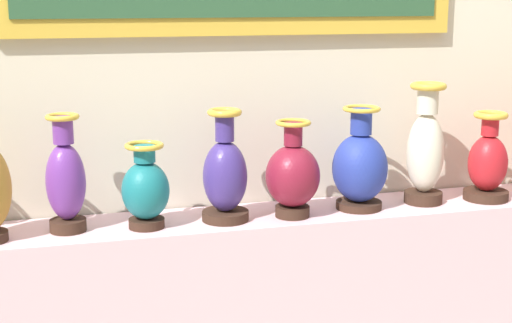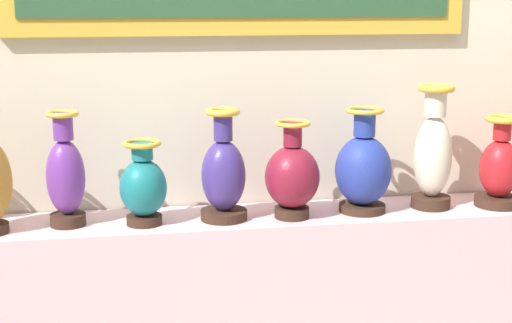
{
  "view_description": "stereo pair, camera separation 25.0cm",
  "coord_description": "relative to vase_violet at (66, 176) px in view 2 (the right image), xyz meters",
  "views": [
    {
      "loc": [
        -0.66,
        -2.36,
        1.54
      ],
      "look_at": [
        0.0,
        0.0,
        1.0
      ],
      "focal_mm": 53.48,
      "sensor_mm": 36.0,
      "label": 1
    },
    {
      "loc": [
        -0.42,
        -2.41,
        1.54
      ],
      "look_at": [
        0.0,
        0.0,
        1.0
      ],
      "focal_mm": 53.48,
      "sensor_mm": 36.0,
      "label": 2
    }
  ],
  "objects": [
    {
      "name": "vase_ivory",
      "position": [
        1.22,
        0.0,
        0.03
      ],
      "size": [
        0.13,
        0.13,
        0.43
      ],
      "color": "#382319",
      "rests_on": "display_shelf"
    },
    {
      "name": "vase_crimson",
      "position": [
        1.46,
        -0.02,
        -0.03
      ],
      "size": [
        0.16,
        0.16,
        0.32
      ],
      "color": "#382319",
      "rests_on": "display_shelf"
    },
    {
      "name": "vase_indigo",
      "position": [
        0.5,
        -0.02,
        -0.01
      ],
      "size": [
        0.15,
        0.15,
        0.37
      ],
      "color": "#382319",
      "rests_on": "display_shelf"
    },
    {
      "name": "vase_teal",
      "position": [
        0.24,
        -0.03,
        -0.04
      ],
      "size": [
        0.15,
        0.15,
        0.27
      ],
      "color": "#382319",
      "rests_on": "display_shelf"
    },
    {
      "name": "vase_violet",
      "position": [
        0.0,
        0.0,
        0.0
      ],
      "size": [
        0.12,
        0.12,
        0.37
      ],
      "color": "#382319",
      "rests_on": "display_shelf"
    },
    {
      "name": "vase_cobalt",
      "position": [
        0.97,
        -0.01,
        -0.02
      ],
      "size": [
        0.19,
        0.19,
        0.35
      ],
      "color": "#382319",
      "rests_on": "display_shelf"
    },
    {
      "name": "vase_burgundy",
      "position": [
        0.72,
        -0.04,
        -0.02
      ],
      "size": [
        0.18,
        0.18,
        0.32
      ],
      "color": "#382319",
      "rests_on": "display_shelf"
    }
  ]
}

